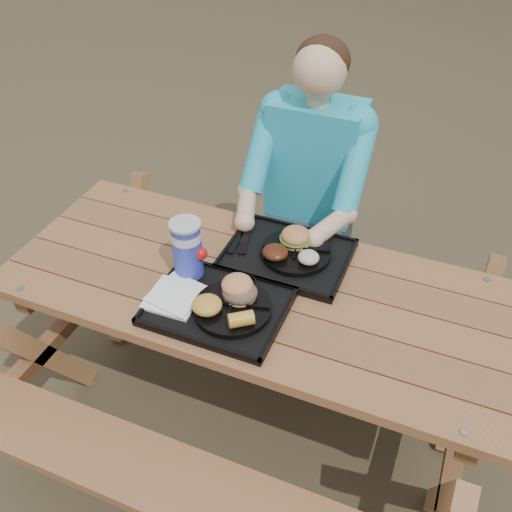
% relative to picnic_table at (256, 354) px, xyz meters
% --- Properties ---
extents(ground, '(60.00, 60.00, 0.00)m').
position_rel_picnic_table_xyz_m(ground, '(0.00, 0.00, -0.38)').
color(ground, '#999999').
rests_on(ground, ground).
extents(picnic_table, '(1.80, 1.49, 0.75)m').
position_rel_picnic_table_xyz_m(picnic_table, '(0.00, 0.00, 0.00)').
color(picnic_table, '#999999').
rests_on(picnic_table, ground).
extents(tray_near, '(0.45, 0.35, 0.02)m').
position_rel_picnic_table_xyz_m(tray_near, '(-0.07, -0.16, 0.39)').
color(tray_near, black).
rests_on(tray_near, picnic_table).
extents(tray_far, '(0.45, 0.35, 0.02)m').
position_rel_picnic_table_xyz_m(tray_far, '(0.05, 0.18, 0.39)').
color(tray_far, black).
rests_on(tray_far, picnic_table).
extents(plate_near, '(0.26, 0.26, 0.02)m').
position_rel_picnic_table_xyz_m(plate_near, '(-0.02, -0.17, 0.41)').
color(plate_near, black).
rests_on(plate_near, tray_near).
extents(plate_far, '(0.26, 0.26, 0.02)m').
position_rel_picnic_table_xyz_m(plate_far, '(0.08, 0.19, 0.41)').
color(plate_far, black).
rests_on(plate_far, tray_far).
extents(napkin_stack, '(0.18, 0.18, 0.02)m').
position_rel_picnic_table_xyz_m(napkin_stack, '(-0.22, -0.19, 0.40)').
color(napkin_stack, white).
rests_on(napkin_stack, tray_near).
extents(soda_cup, '(0.10, 0.10, 0.21)m').
position_rel_picnic_table_xyz_m(soda_cup, '(-0.23, -0.05, 0.50)').
color(soda_cup, '#1623A9').
rests_on(soda_cup, tray_near).
extents(condiment_bbq, '(0.04, 0.04, 0.03)m').
position_rel_picnic_table_xyz_m(condiment_bbq, '(-0.06, -0.04, 0.41)').
color(condiment_bbq, black).
rests_on(condiment_bbq, tray_near).
extents(condiment_mustard, '(0.06, 0.06, 0.03)m').
position_rel_picnic_table_xyz_m(condiment_mustard, '(-0.01, -0.04, 0.41)').
color(condiment_mustard, yellow).
rests_on(condiment_mustard, tray_near).
extents(sandwich, '(0.11, 0.11, 0.12)m').
position_rel_picnic_table_xyz_m(sandwich, '(-0.01, -0.12, 0.47)').
color(sandwich, '#E0904F').
rests_on(sandwich, plate_near).
extents(mac_cheese, '(0.10, 0.10, 0.05)m').
position_rel_picnic_table_xyz_m(mac_cheese, '(-0.08, -0.22, 0.44)').
color(mac_cheese, gold).
rests_on(mac_cheese, plate_near).
extents(corn_cob, '(0.11, 0.11, 0.05)m').
position_rel_picnic_table_xyz_m(corn_cob, '(0.04, -0.23, 0.44)').
color(corn_cob, gold).
rests_on(corn_cob, plate_near).
extents(cutlery_far, '(0.08, 0.18, 0.01)m').
position_rel_picnic_table_xyz_m(cutlery_far, '(-0.13, 0.20, 0.40)').
color(cutlery_far, black).
rests_on(cutlery_far, tray_far).
extents(burger, '(0.11, 0.11, 0.10)m').
position_rel_picnic_table_xyz_m(burger, '(0.07, 0.23, 0.46)').
color(burger, '#CB7F47').
rests_on(burger, plate_far).
extents(baked_beans, '(0.09, 0.09, 0.04)m').
position_rel_picnic_table_xyz_m(baked_beans, '(0.02, 0.12, 0.44)').
color(baked_beans, '#4D210F').
rests_on(baked_beans, plate_far).
extents(potato_salad, '(0.08, 0.08, 0.04)m').
position_rel_picnic_table_xyz_m(potato_salad, '(0.14, 0.14, 0.44)').
color(potato_salad, beige).
rests_on(potato_salad, plate_far).
extents(diner, '(0.48, 0.84, 1.28)m').
position_rel_picnic_table_xyz_m(diner, '(-0.02, 0.69, 0.27)').
color(diner, '#18A994').
rests_on(diner, ground).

